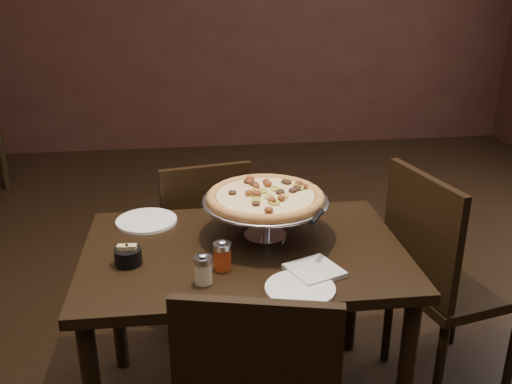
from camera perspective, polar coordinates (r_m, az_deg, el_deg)
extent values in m
cube|color=black|center=(2.05, -1.21, -6.13)|extent=(1.15, 0.77, 0.04)
cylinder|color=black|center=(2.09, 14.66, -17.95)|extent=(0.06, 0.06, 0.67)
cylinder|color=black|center=(2.52, -13.76, -10.37)|extent=(0.06, 0.06, 0.67)
cylinder|color=black|center=(2.59, 9.61, -9.08)|extent=(0.06, 0.06, 0.67)
cylinder|color=#BCBBC3|center=(2.13, 0.92, -4.34)|extent=(0.16, 0.16, 0.01)
cylinder|color=#BCBBC3|center=(2.10, 0.93, -2.71)|extent=(0.03, 0.03, 0.12)
cylinder|color=#BCBBC3|center=(2.07, 0.94, -1.06)|extent=(0.11, 0.11, 0.01)
cylinder|color=gray|center=(2.07, 0.94, -0.88)|extent=(0.45, 0.45, 0.01)
torus|color=gray|center=(2.07, 0.94, -0.85)|extent=(0.46, 0.46, 0.01)
cylinder|color=#9C5B2E|center=(2.07, 0.94, -0.62)|extent=(0.42, 0.42, 0.01)
torus|color=#9C5B2E|center=(2.06, 0.94, -0.51)|extent=(0.43, 0.43, 0.04)
cylinder|color=#DEBB7A|center=(2.06, 0.94, -0.36)|extent=(0.36, 0.36, 0.01)
cylinder|color=beige|center=(1.82, -5.30, -8.00)|extent=(0.06, 0.06, 0.07)
cylinder|color=#BCBBC3|center=(1.80, -5.35, -6.73)|extent=(0.06, 0.06, 0.02)
ellipsoid|color=#BCBBC3|center=(1.80, -5.36, -6.32)|extent=(0.03, 0.03, 0.01)
cylinder|color=maroon|center=(1.90, -3.37, -6.67)|extent=(0.06, 0.06, 0.08)
cylinder|color=#BCBBC3|center=(1.87, -3.40, -5.41)|extent=(0.06, 0.06, 0.02)
ellipsoid|color=#BCBBC3|center=(1.87, -3.41, -5.00)|extent=(0.03, 0.03, 0.01)
cylinder|color=black|center=(1.97, -12.66, -6.32)|extent=(0.09, 0.09, 0.06)
cube|color=tan|center=(1.97, -13.14, -6.01)|extent=(0.04, 0.03, 0.06)
cube|color=tan|center=(1.97, -12.34, -5.98)|extent=(0.04, 0.03, 0.06)
cube|color=silver|center=(1.89, 5.85, -7.82)|extent=(0.20, 0.20, 0.02)
cylinder|color=white|center=(2.28, -10.90, -2.85)|extent=(0.24, 0.24, 0.01)
cylinder|color=white|center=(1.80, 4.44, -9.59)|extent=(0.22, 0.22, 0.01)
cone|color=#BCBBC3|center=(1.93, 6.08, -2.61)|extent=(0.15, 0.15, 0.00)
cylinder|color=black|center=(1.93, 6.08, -2.53)|extent=(0.08, 0.12, 0.02)
cube|color=black|center=(2.77, -5.66, -4.99)|extent=(0.47, 0.47, 0.04)
cube|color=black|center=(2.51, -4.94, -1.91)|extent=(0.40, 0.10, 0.42)
cylinder|color=black|center=(3.04, -3.19, -6.89)|extent=(0.03, 0.03, 0.39)
cylinder|color=black|center=(2.99, -9.25, -7.73)|extent=(0.03, 0.03, 0.39)
cylinder|color=black|center=(2.77, -1.43, -9.94)|extent=(0.03, 0.03, 0.39)
cylinder|color=black|center=(2.72, -8.11, -10.95)|extent=(0.03, 0.03, 0.39)
cube|color=black|center=(1.50, -0.06, -18.02)|extent=(0.42, 0.13, 0.45)
cube|color=black|center=(2.47, 19.31, -8.69)|extent=(0.53, 0.53, 0.04)
cube|color=black|center=(2.24, 16.16, -3.99)|extent=(0.13, 0.44, 0.46)
cylinder|color=black|center=(2.81, 19.31, -10.42)|extent=(0.04, 0.04, 0.43)
cylinder|color=black|center=(2.39, 17.87, -16.46)|extent=(0.04, 0.04, 0.43)
cylinder|color=black|center=(2.62, 13.09, -12.22)|extent=(0.04, 0.04, 0.43)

